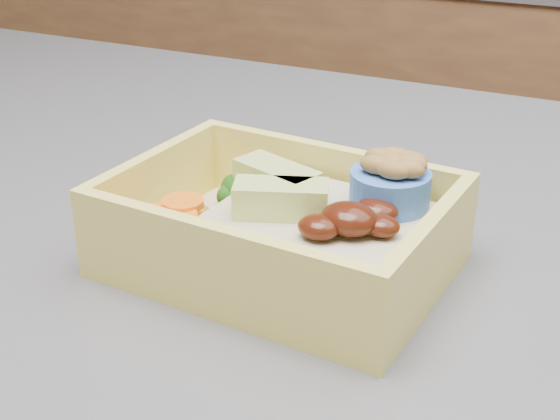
% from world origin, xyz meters
% --- Properties ---
extents(bento_box, '(0.20, 0.15, 0.07)m').
position_xyz_m(bento_box, '(0.11, -0.07, 0.94)').
color(bento_box, '#EFDD62').
rests_on(bento_box, island).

